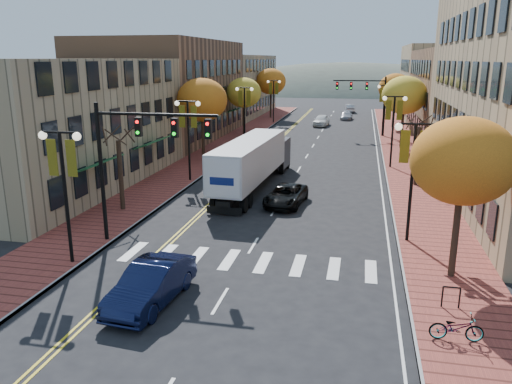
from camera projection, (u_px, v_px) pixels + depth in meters
The scene contains 32 objects.
ground at pixel (233, 279), 21.04m from camera, with size 200.00×200.00×0.00m, color black.
sidewalk_left at pixel (228, 144), 53.53m from camera, with size 4.00×85.00×0.15m, color brown.
sidewalk_right at pixel (401, 151), 49.92m from camera, with size 4.00×85.00×0.15m, color brown.
building_left_near at pixel (48, 124), 35.57m from camera, with size 12.00×22.00×9.00m, color #9E8966.
building_left_mid at pixel (168, 90), 57.04m from camera, with size 12.00×24.00×11.00m, color brown.
building_left_far at pixel (226, 86), 80.85m from camera, with size 12.00×26.00×9.50m, color #9E8966.
building_right_mid at pixel (487, 96), 55.72m from camera, with size 15.00×24.00×10.00m, color brown.
building_right_far at pixel (454, 82), 76.37m from camera, with size 15.00×20.00×11.00m, color #9E8966.
tree_left_a at pixel (121, 175), 29.82m from camera, with size 0.28×0.28×4.20m.
tree_left_b at pixel (202, 100), 44.11m from camera, with size 4.48×4.48×7.21m.
tree_left_c at pixel (244, 93), 59.33m from camera, with size 4.16×4.16×6.69m.
tree_left_d at pixel (271, 81), 76.19m from camera, with size 4.61×4.61×7.42m.
tree_right_a at pixel (463, 161), 19.82m from camera, with size 4.16×4.16×6.69m.
tree_right_b at pixel (418, 156), 35.66m from camera, with size 0.28×0.28×4.20m.
tree_right_c at pixel (404, 95), 49.95m from camera, with size 4.48×4.48×7.21m.
tree_right_d at pixel (395, 88), 65.10m from camera, with size 4.35×4.35×7.00m.
lamp_left_a at pixel (63, 172), 21.43m from camera, with size 1.96×0.36×6.05m.
lamp_left_b at pixel (188, 125), 36.55m from camera, with size 1.96×0.36×6.05m.
lamp_left_c at pixel (244, 104), 53.55m from camera, with size 1.96×0.36×6.05m.
lamp_left_d at pixel (274, 93), 70.56m from camera, with size 1.96×0.36×6.05m.
lamp_right_a at pixel (413, 159), 24.09m from camera, with size 1.96×0.36×6.05m.
lamp_right_b at pixel (394, 118), 41.10m from camera, with size 1.96×0.36×6.05m.
lamp_right_c at pixel (385, 100), 58.10m from camera, with size 1.96×0.36×6.05m.
traffic_mast_near at pixel (136, 147), 23.69m from camera, with size 6.10×0.35×7.00m.
traffic_mast_far at pixel (368, 95), 58.34m from camera, with size 6.10×0.34×7.00m.
semi_truck at pixel (254, 159), 35.29m from camera, with size 3.10×14.64×3.63m.
navy_sedan at pixel (151, 284), 18.80m from camera, with size 1.66×4.76×1.57m, color black.
black_suv at pixel (286, 195), 31.56m from camera, with size 2.11×4.58×1.27m, color black.
car_far_white at pixel (321, 120), 68.55m from camera, with size 1.82×4.53×1.54m, color white.
car_far_silver at pixel (347, 116), 75.78m from camera, with size 1.65×4.05×1.18m, color #A6A7AE.
car_far_oncoming at pixel (350, 108), 85.86m from camera, with size 1.44×4.13×1.36m, color #B8B7C0.
bicycle at pixel (456, 328), 16.10m from camera, with size 0.60×1.71×0.90m, color gray.
Camera 1 is at (4.96, -18.74, 9.01)m, focal length 35.00 mm.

